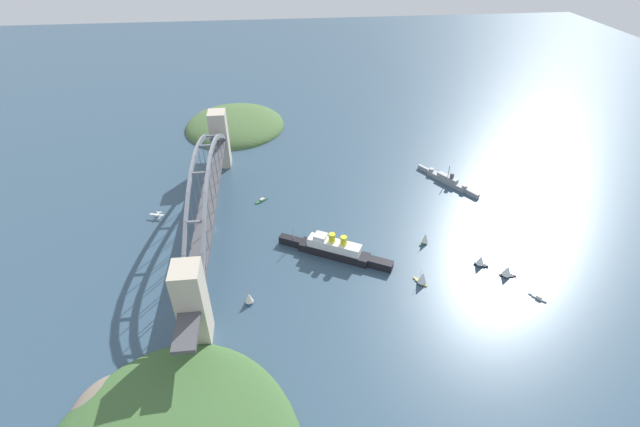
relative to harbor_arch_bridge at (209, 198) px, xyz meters
The scene contains 13 objects.
ground_plane 27.63m from the harbor_arch_bridge, behind, with size 1400.00×1400.00×0.00m, color #334C60.
harbor_arch_bridge is the anchor object (origin of this frame).
headland_west_shore 185.94m from the harbor_arch_bridge, behind, with size 114.96×104.92×26.59m.
ocean_liner 95.82m from the harbor_arch_bridge, 64.96° to the left, with size 43.88×74.86×18.22m.
naval_cruiser 200.80m from the harbor_arch_bridge, 102.86° to the left, with size 56.41×36.18×16.61m.
seaplane_taxiing_near_bridge 54.96m from the harbor_arch_bridge, 113.81° to the right, with size 7.69×11.23×4.92m.
small_boat_0 55.51m from the harbor_arch_bridge, 133.94° to the left, with size 8.97×10.32×2.06m.
small_boat_1 155.69m from the harbor_arch_bridge, 62.03° to the left, with size 9.82×8.30×10.34m.
small_boat_2 225.07m from the harbor_arch_bridge, 65.54° to the left, with size 9.36×8.15×2.06m.
small_boat_3 155.41m from the harbor_arch_bridge, 77.55° to the left, with size 6.36×7.70×9.31m.
small_boat_4 190.76m from the harbor_arch_bridge, 71.55° to the left, with size 6.91×8.99×9.11m.
small_boat_5 84.72m from the harbor_arch_bridge, 19.53° to the left, with size 9.29×5.38×9.16m.
small_boat_6 206.72m from the harbor_arch_bridge, 69.62° to the left, with size 6.79×10.49×9.35m.
Camera 1 is at (267.48, 49.16, 199.94)m, focal length 24.83 mm.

